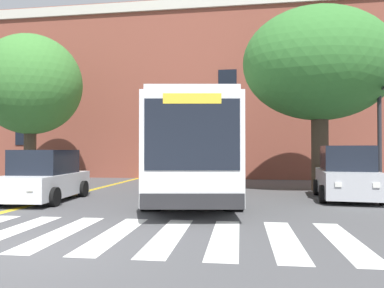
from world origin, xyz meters
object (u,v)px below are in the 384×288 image
object	(u,v)px
car_white_near_lane	(45,177)
car_tan_behind_bus	(211,164)
street_tree_curbside_small	(31,85)
car_silver_far_lane	(347,175)
city_bus	(192,148)
street_tree_curbside_large	(319,66)

from	to	relation	value
car_white_near_lane	car_tan_behind_bus	distance (m)	13.26
street_tree_curbside_small	car_silver_far_lane	bearing A→B (deg)	-14.95
car_white_near_lane	car_tan_behind_bus	size ratio (longest dim) A/B	1.06
city_bus	street_tree_curbside_small	world-z (taller)	street_tree_curbside_small
car_tan_behind_bus	street_tree_curbside_small	distance (m)	11.75
car_tan_behind_bus	street_tree_curbside_large	distance (m)	10.52
city_bus	street_tree_curbside_small	distance (m)	10.39
car_white_near_lane	street_tree_curbside_large	distance (m)	11.93
city_bus	car_tan_behind_bus	xyz separation A→B (m)	(-0.35, 10.45, -0.97)
car_silver_far_lane	car_tan_behind_bus	distance (m)	12.05
car_silver_far_lane	street_tree_curbside_small	distance (m)	15.71
car_silver_far_lane	street_tree_curbside_small	xyz separation A→B (m)	(-14.62, 3.90, 4.24)
car_silver_far_lane	street_tree_curbside_large	world-z (taller)	street_tree_curbside_large
street_tree_curbside_small	city_bus	bearing A→B (deg)	-22.92
car_silver_far_lane	street_tree_curbside_small	world-z (taller)	street_tree_curbside_small
city_bus	car_tan_behind_bus	size ratio (longest dim) A/B	2.95
car_tan_behind_bus	street_tree_curbside_large	bearing A→B (deg)	-54.67
street_tree_curbside_large	car_white_near_lane	bearing A→B (deg)	-154.40
city_bus	car_white_near_lane	world-z (taller)	city_bus
city_bus	car_tan_behind_bus	world-z (taller)	city_bus
city_bus	street_tree_curbside_large	distance (m)	6.82
car_white_near_lane	car_tan_behind_bus	xyz separation A→B (m)	(4.45, 12.49, 0.03)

